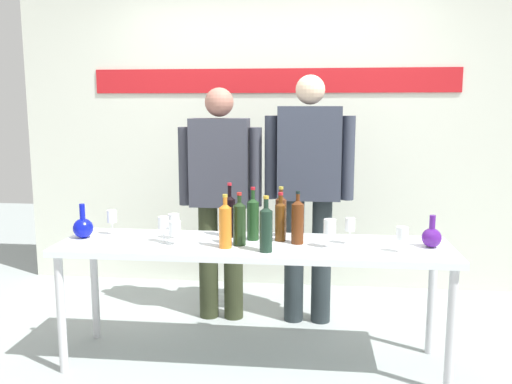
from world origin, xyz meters
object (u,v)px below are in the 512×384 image
at_px(presenter_right, 309,183).
at_px(wine_bottle_4, 239,222).
at_px(display_table, 253,254).
at_px(decanter_blue_left, 83,227).
at_px(wine_glass_left_3, 174,221).
at_px(wine_glass_left_0, 112,217).
at_px(wine_bottle_6, 298,221).
at_px(wine_glass_right_0, 402,234).
at_px(wine_glass_left_2, 163,223).
at_px(wine_bottle_5, 253,218).
at_px(decanter_blue_right, 432,237).
at_px(presenter_left, 220,190).
at_px(wine_glass_left_1, 175,228).
at_px(wine_bottle_1, 225,224).
at_px(wine_bottle_2, 230,215).
at_px(wine_bottle_0, 266,228).
at_px(wine_glass_right_1, 350,225).
at_px(wine_bottle_7, 280,220).
at_px(wine_glass_right_2, 330,227).
at_px(wine_bottle_3, 281,214).

xyz_separation_m(presenter_right, wine_bottle_4, (-0.39, -0.73, -0.13)).
height_order(display_table, decanter_blue_left, decanter_blue_left).
bearing_deg(wine_glass_left_3, wine_glass_left_0, 171.99).
relative_size(wine_bottle_6, wine_glass_right_0, 2.18).
bearing_deg(wine_glass_left_2, wine_bottle_5, 12.56).
height_order(decanter_blue_right, presenter_left, presenter_left).
relative_size(presenter_left, wine_glass_left_1, 11.85).
xyz_separation_m(wine_glass_left_3, wine_glass_right_0, (1.34, -0.17, -0.00)).
bearing_deg(presenter_right, wine_glass_left_3, -142.39).
height_order(wine_bottle_1, wine_bottle_2, wine_bottle_2).
distance_m(presenter_left, wine_glass_left_1, 0.79).
xyz_separation_m(wine_bottle_0, wine_glass_left_2, (-0.62, 0.14, -0.02)).
distance_m(wine_bottle_1, wine_glass_left_0, 0.80).
bearing_deg(wine_glass_right_1, wine_bottle_7, 175.34).
height_order(wine_bottle_2, wine_bottle_5, wine_bottle_2).
height_order(wine_glass_left_0, wine_glass_left_1, wine_glass_left_0).
height_order(wine_bottle_4, wine_glass_right_2, wine_bottle_4).
bearing_deg(decanter_blue_right, decanter_blue_left, 180.00).
bearing_deg(wine_bottle_1, wine_bottle_0, -13.88).
bearing_deg(wine_glass_left_3, wine_glass_right_0, -7.15).
bearing_deg(wine_bottle_0, wine_glass_right_0, 5.11).
relative_size(wine_bottle_2, wine_glass_right_2, 2.03).
xyz_separation_m(presenter_right, wine_bottle_7, (-0.16, -0.60, -0.14)).
height_order(display_table, wine_bottle_7, wine_bottle_7).
relative_size(wine_bottle_2, wine_glass_right_0, 2.35).
height_order(display_table, presenter_left, presenter_left).
bearing_deg(wine_bottle_6, wine_bottle_7, 151.53).
height_order(wine_bottle_4, wine_glass_right_0, wine_bottle_4).
xyz_separation_m(wine_bottle_6, wine_bottle_7, (-0.10, 0.06, -0.01)).
relative_size(presenter_right, wine_bottle_7, 5.98).
bearing_deg(wine_glass_right_1, presenter_right, 111.29).
xyz_separation_m(wine_glass_left_2, wine_glass_left_3, (0.04, 0.09, -0.01)).
distance_m(wine_bottle_3, wine_glass_left_3, 0.66).
relative_size(wine_bottle_6, wine_glass_right_2, 1.89).
height_order(wine_glass_left_0, wine_glass_right_0, wine_glass_left_0).
relative_size(wine_bottle_6, wine_glass_left_0, 1.98).
relative_size(wine_bottle_2, wine_glass_right_1, 2.17).
bearing_deg(wine_glass_left_0, wine_bottle_6, -4.61).
xyz_separation_m(wine_bottle_0, wine_bottle_4, (-0.17, 0.13, -0.00)).
xyz_separation_m(wine_bottle_1, wine_glass_right_1, (0.71, 0.16, -0.02)).
bearing_deg(wine_glass_right_2, wine_bottle_7, 156.07).
xyz_separation_m(decanter_blue_right, wine_glass_left_0, (-1.94, 0.10, 0.05)).
bearing_deg(wine_bottle_7, display_table, -152.27).
bearing_deg(presenter_right, wine_glass_left_1, -135.11).
xyz_separation_m(wine_bottle_0, wine_bottle_6, (0.17, 0.20, 0.00)).
relative_size(wine_bottle_3, wine_glass_right_2, 1.87).
bearing_deg(wine_bottle_4, wine_glass_right_0, -3.91).
bearing_deg(decanter_blue_left, wine_glass_left_2, -5.55).
xyz_separation_m(presenter_right, wine_glass_left_1, (-0.77, -0.77, -0.17)).
height_order(wine_glass_left_1, wine_glass_left_2, wine_glass_left_2).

